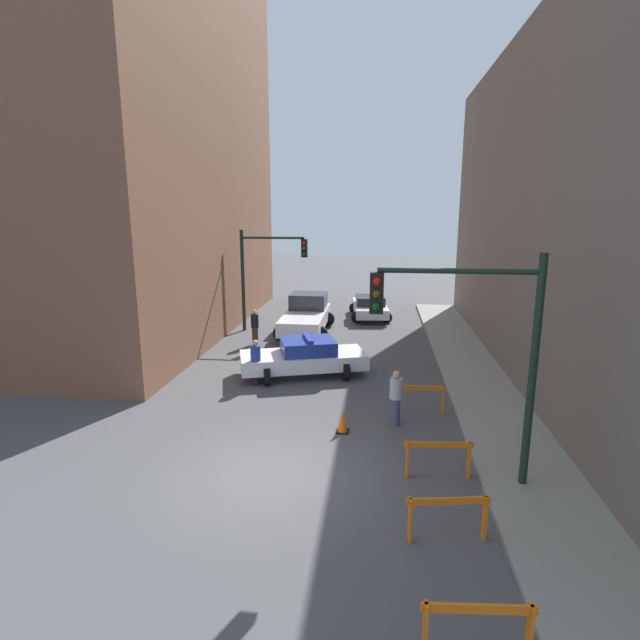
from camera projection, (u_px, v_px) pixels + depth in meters
ground_plane at (267, 474)px, 11.93m from camera, size 120.00×120.00×0.00m
sidewalk_right at (537, 488)px, 11.20m from camera, size 2.40×44.00×0.12m
building_corner_left at (82, 72)px, 24.13m from camera, size 14.00×20.00×25.42m
traffic_light_near at (480, 336)px, 10.73m from camera, size 3.64×0.35×5.20m
traffic_light_far at (263, 266)px, 25.28m from camera, size 3.44×0.35×5.20m
police_car at (304, 357)px, 18.89m from camera, size 5.04×3.19×1.52m
white_truck at (306, 315)px, 25.50m from camera, size 2.64×5.40×1.90m
parked_car_near at (370, 307)px, 28.96m from camera, size 2.56×4.46×1.31m
pedestrian_crossing at (256, 361)px, 17.88m from camera, size 0.46×0.46×1.66m
pedestrian_corner at (255, 327)px, 23.20m from camera, size 0.45×0.45×1.66m
pedestrian_sidewalk at (396, 397)px, 14.48m from camera, size 0.42×0.42×1.66m
barrier_front at (478, 622)px, 6.89m from camera, size 1.60×0.28×0.90m
barrier_mid at (448, 511)px, 9.42m from camera, size 1.59×0.41×0.90m
barrier_back at (438, 453)px, 11.65m from camera, size 1.60×0.29×0.90m
barrier_corner at (419, 394)px, 15.36m from camera, size 1.60×0.23×0.90m
traffic_cone at (343, 421)px, 14.12m from camera, size 0.36×0.36×0.66m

